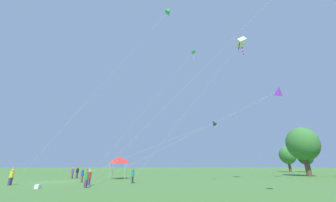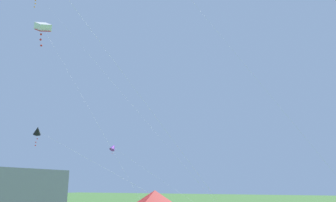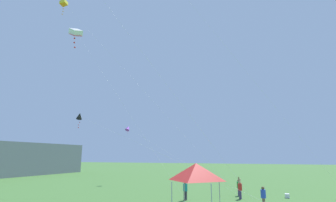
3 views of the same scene
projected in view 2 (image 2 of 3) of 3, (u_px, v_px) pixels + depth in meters
name	position (u px, v px, depth m)	size (l,w,h in m)	color
festival_tent	(155.00, 202.00, 13.81)	(2.48, 2.48, 3.22)	#B7B7BC
kite_white_box_1	(43.00, 27.00, 32.65)	(3.09, 15.71, 19.51)	silver
kite_purple_diamond_4	(113.00, 147.00, 36.65)	(7.44, 16.55, 8.07)	silver
kite_black_diamond_5	(38.00, 131.00, 25.51)	(6.52, 20.91, 8.01)	silver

